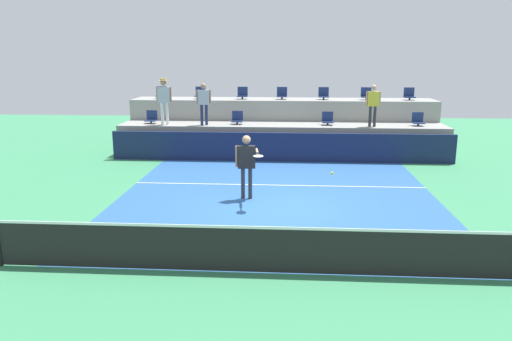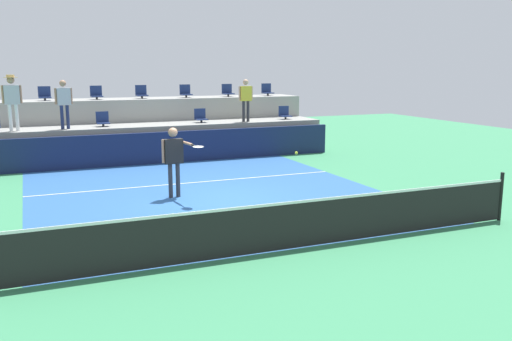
{
  "view_description": "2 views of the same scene",
  "coord_description": "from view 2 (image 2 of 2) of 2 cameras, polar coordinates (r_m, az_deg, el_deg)",
  "views": [
    {
      "loc": [
        0.32,
        -12.54,
        3.97
      ],
      "look_at": [
        -0.47,
        -0.99,
        1.26
      ],
      "focal_mm": 34.76,
      "sensor_mm": 36.0,
      "label": 1
    },
    {
      "loc": [
        -4.24,
        -12.64,
        3.33
      ],
      "look_at": [
        0.25,
        -1.93,
        1.12
      ],
      "focal_mm": 38.31,
      "sensor_mm": 36.0,
      "label": 2
    }
  ],
  "objects": [
    {
      "name": "sponsor_backboard",
      "position": [
        19.32,
        -9.85,
        2.36
      ],
      "size": [
        13.0,
        0.16,
        1.1
      ],
      "primitive_type": "cube",
      "color": "#141E42",
      "rests_on": "ground_plane"
    },
    {
      "name": "spectator_in_grey",
      "position": [
        19.56,
        -19.43,
        6.97
      ],
      "size": [
        0.58,
        0.24,
        1.64
      ],
      "color": "navy",
      "rests_on": "seating_tier_lower"
    },
    {
      "name": "ground_plane",
      "position": [
        13.75,
        -4.1,
        -3.25
      ],
      "size": [
        40.0,
        40.0,
        0.0
      ],
      "primitive_type": "plane",
      "color": "#388456"
    },
    {
      "name": "stadium_chair_upper_left",
      "position": [
        21.71,
        -21.21,
        7.39
      ],
      "size": [
        0.44,
        0.4,
        0.52
      ],
      "color": "#2D2D33",
      "rests_on": "seating_tier_upper"
    },
    {
      "name": "court_inner_paint",
      "position": [
        14.67,
        -5.35,
        -2.36
      ],
      "size": [
        9.0,
        10.0,
        0.01
      ],
      "primitive_type": "cube",
      "color": "#285693",
      "rests_on": "ground_plane"
    },
    {
      "name": "stadium_chair_lower_left",
      "position": [
        20.12,
        -15.71,
        5.07
      ],
      "size": [
        0.44,
        0.4,
        0.52
      ],
      "color": "#2D2D33",
      "rests_on": "seating_tier_lower"
    },
    {
      "name": "tennis_ball",
      "position": [
        12.27,
        4.24,
        1.84
      ],
      "size": [
        0.07,
        0.07,
        0.07
      ],
      "color": "#CCE033"
    },
    {
      "name": "stadium_chair_lower_far_right",
      "position": [
        22.15,
        3.01,
        5.95
      ],
      "size": [
        0.44,
        0.4,
        0.52
      ],
      "color": "#2D2D33",
      "rests_on": "seating_tier_lower"
    },
    {
      "name": "stadium_chair_lower_right",
      "position": [
        20.87,
        -5.8,
        5.61
      ],
      "size": [
        0.44,
        0.4,
        0.52
      ],
      "color": "#2D2D33",
      "rests_on": "seating_tier_lower"
    },
    {
      "name": "tennis_net",
      "position": [
        10.04,
        3.26,
        -5.6
      ],
      "size": [
        10.48,
        0.08,
        1.07
      ],
      "color": "black",
      "rests_on": "ground_plane"
    },
    {
      "name": "court_service_line",
      "position": [
        15.98,
        -6.87,
        -1.29
      ],
      "size": [
        9.0,
        0.06,
        0.0
      ],
      "primitive_type": "cube",
      "color": "white",
      "rests_on": "ground_plane"
    },
    {
      "name": "tennis_player",
      "position": [
        14.07,
        -8.53,
        1.65
      ],
      "size": [
        0.85,
        1.21,
        1.81
      ],
      "color": "#2D2D33",
      "rests_on": "ground_plane"
    },
    {
      "name": "spectator_leaning_on_rail",
      "position": [
        21.01,
        -1.08,
        7.74
      ],
      "size": [
        0.57,
        0.22,
        1.61
      ],
      "color": "#2D2D33",
      "rests_on": "seating_tier_lower"
    },
    {
      "name": "stadium_chair_upper_right",
      "position": [
        23.06,
        -2.99,
        8.26
      ],
      "size": [
        0.44,
        0.4,
        0.52
      ],
      "color": "#2D2D33",
      "rests_on": "seating_tier_upper"
    },
    {
      "name": "stadium_chair_upper_far_right",
      "position": [
        23.74,
        1.17,
        8.34
      ],
      "size": [
        0.44,
        0.4,
        0.52
      ],
      "color": "#2D2D33",
      "rests_on": "seating_tier_upper"
    },
    {
      "name": "stadium_chair_upper_mid_right",
      "position": [
        22.52,
        -7.36,
        8.12
      ],
      "size": [
        0.44,
        0.4,
        0.52
      ],
      "color": "#2D2D33",
      "rests_on": "seating_tier_upper"
    },
    {
      "name": "seating_tier_lower",
      "position": [
        20.57,
        -10.68,
        3.05
      ],
      "size": [
        13.0,
        1.8,
        1.25
      ],
      "primitive_type": "cube",
      "color": "gray",
      "rests_on": "ground_plane"
    },
    {
      "name": "stadium_chair_upper_center",
      "position": [
        22.11,
        -11.87,
        7.93
      ],
      "size": [
        0.44,
        0.4,
        0.52
      ],
      "color": "#2D2D33",
      "rests_on": "seating_tier_upper"
    },
    {
      "name": "stadium_chair_upper_mid_left",
      "position": [
        21.85,
        -16.33,
        7.7
      ],
      "size": [
        0.44,
        0.4,
        0.52
      ],
      "color": "#2D2D33",
      "rests_on": "seating_tier_upper"
    },
    {
      "name": "seating_tier_upper",
      "position": [
        22.27,
        -11.7,
        4.69
      ],
      "size": [
        13.0,
        1.8,
        2.1
      ],
      "primitive_type": "cube",
      "color": "gray",
      "rests_on": "ground_plane"
    },
    {
      "name": "spectator_with_hat",
      "position": [
        19.52,
        -24.13,
        7.09
      ],
      "size": [
        0.61,
        0.44,
        1.83
      ],
      "color": "white",
      "rests_on": "seating_tier_lower"
    }
  ]
}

